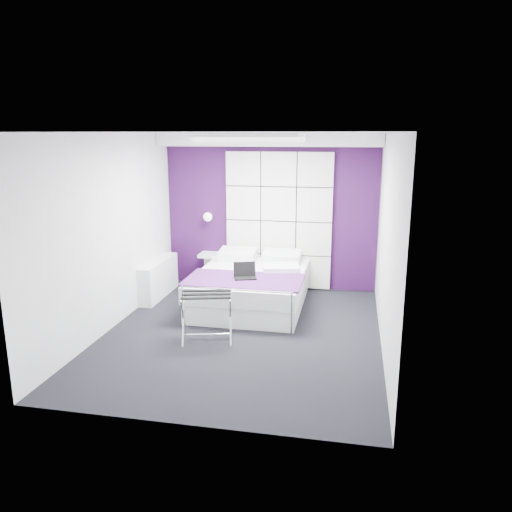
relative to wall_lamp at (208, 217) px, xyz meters
The scene contains 15 objects.
floor 2.61m from the wall_lamp, 62.99° to the right, with size 4.40×4.40×0.00m, color black.
ceiling 2.69m from the wall_lamp, 62.99° to the right, with size 4.40×4.40×0.00m, color white.
wall_back 1.06m from the wall_lamp, ahead, with size 3.60×3.60×0.00m, color silver.
wall_left 2.19m from the wall_lamp, 110.01° to the right, with size 4.40×4.40×0.00m, color silver.
wall_right 3.52m from the wall_lamp, 35.86° to the right, with size 4.40×4.40×0.00m, color silver.
accent_wall 1.06m from the wall_lamp, ahead, with size 3.58×0.02×2.58m, color #300D39.
soffit 1.66m from the wall_lamp, ahead, with size 3.58×0.50×0.20m, color white.
headboard 1.20m from the wall_lamp, ahead, with size 1.80×0.08×2.30m, color silver, non-canonical shape.
skylight 2.24m from the wall_lamp, 54.28° to the right, with size 1.36×0.86×0.12m, color white, non-canonical shape.
wall_lamp is the anchor object (origin of this frame).
radiator 1.35m from the wall_lamp, 130.10° to the right, with size 0.22×1.20×0.60m, color white.
bed 1.61m from the wall_lamp, 44.70° to the right, with size 1.67×2.01×0.71m.
nightstand 0.67m from the wall_lamp, 26.09° to the right, with size 0.46×0.36×0.05m, color white.
luggage_rack 2.58m from the wall_lamp, 74.46° to the right, with size 0.62×0.46×0.61m.
laptop 1.75m from the wall_lamp, 55.03° to the right, with size 0.32×0.23×0.23m.
Camera 1 is at (1.38, -6.06, 2.58)m, focal length 35.00 mm.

